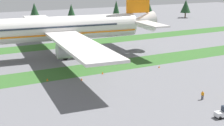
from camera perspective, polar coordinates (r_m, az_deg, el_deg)
grass_strip_near at (r=86.27m, az=-0.80°, el=-0.60°), size 320.00×10.35×0.01m
grass_strip_far at (r=115.45m, az=-8.39°, el=3.18°), size 320.00×10.35×0.01m
airliner at (r=95.56m, az=-10.37°, el=5.91°), size 65.13×80.43×23.85m
baggage_tug at (r=58.35m, az=18.78°, el=-8.25°), size 2.76×1.67×1.97m
ground_crew_marshaller at (r=65.37m, az=15.53°, el=-5.37°), size 0.36×0.48×1.74m
taxiway_marker_0 at (r=85.88m, az=8.23°, el=-0.64°), size 0.44×0.44×0.56m
taxiway_marker_1 at (r=75.13m, az=-5.32°, el=-2.82°), size 0.44×0.44×0.47m
taxiway_marker_2 at (r=75.72m, az=-11.24°, el=-2.86°), size 0.44×0.44×0.60m
taxiway_marker_3 at (r=79.51m, az=-1.67°, el=-1.72°), size 0.44×0.44×0.61m
distant_tree_line at (r=153.37m, az=-16.36°, el=8.29°), size 184.86×9.44×12.76m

